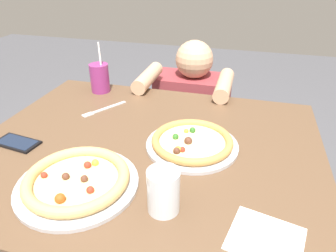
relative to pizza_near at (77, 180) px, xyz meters
name	(u,v)px	position (x,y,z in m)	size (l,w,h in m)	color
dining_table	(147,172)	(0.12, 0.24, -0.13)	(1.15, 0.95, 0.75)	brown
pizza_near	(77,180)	(0.00, 0.00, 0.00)	(0.34, 0.34, 0.04)	#B7B7BC
pizza_far	(192,142)	(0.27, 0.28, 0.00)	(0.31, 0.31, 0.04)	#B7B7BC
drink_cup_colored	(100,78)	(-0.23, 0.63, 0.05)	(0.09, 0.09, 0.23)	#8C2D72
water_cup_clear	(163,190)	(0.25, -0.02, 0.04)	(0.08, 0.08, 0.12)	silver
paper_napkin	(266,239)	(0.50, -0.05, -0.02)	(0.16, 0.14, 0.00)	white
fork	(103,110)	(-0.14, 0.45, -0.02)	(0.12, 0.18, 0.00)	silver
cell_phone	(17,143)	(-0.31, 0.14, -0.02)	(0.16, 0.09, 0.01)	black
diner_seated	(191,128)	(0.13, 0.99, -0.36)	(0.44, 0.53, 0.92)	#333847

